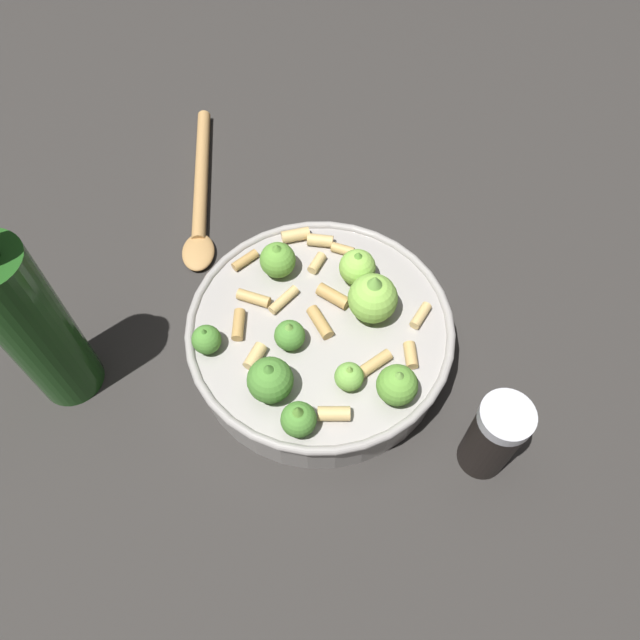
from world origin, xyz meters
TOP-DOWN VIEW (x-y plane):
  - ground_plane at (0.00, 0.00)m, footprint 2.40×2.40m
  - cooking_pan at (0.00, -0.00)m, footprint 0.26×0.26m
  - pepper_shaker at (0.11, -0.15)m, footprint 0.04×0.04m
  - olive_oil_bottle at (-0.24, 0.04)m, footprint 0.06×0.06m
  - wooden_spoon at (-0.07, 0.24)m, footprint 0.08×0.25m

SIDE VIEW (x-z plane):
  - ground_plane at x=0.00m, z-range 0.00..0.00m
  - wooden_spoon at x=-0.07m, z-range 0.00..0.02m
  - cooking_pan at x=0.00m, z-range -0.02..0.09m
  - pepper_shaker at x=0.11m, z-range 0.00..0.10m
  - olive_oil_bottle at x=-0.24m, z-range -0.02..0.23m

